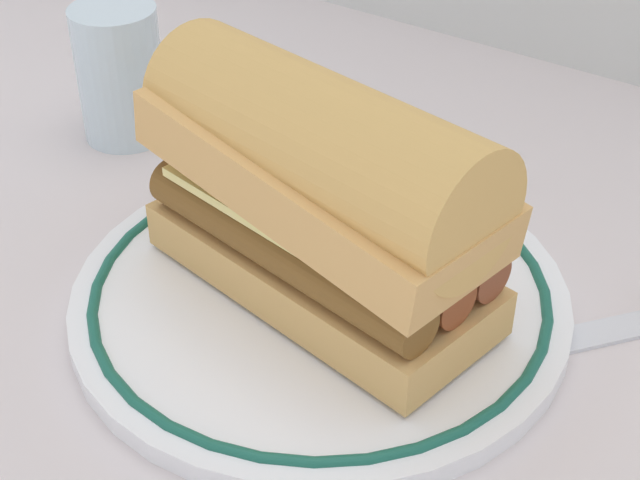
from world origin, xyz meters
TOP-DOWN VIEW (x-y plane):
  - ground_plane at (0.00, 0.00)m, footprint 1.50×1.50m
  - plate at (-0.01, -0.01)m, footprint 0.27×0.27m
  - sausage_sandwich at (-0.01, -0.01)m, footprint 0.20×0.11m
  - drinking_glass at (-0.23, 0.06)m, footprint 0.06×0.06m

SIDE VIEW (x-z plane):
  - ground_plane at x=0.00m, z-range 0.00..0.00m
  - plate at x=-0.01m, z-range 0.00..0.02m
  - drinking_glass at x=-0.23m, z-range -0.01..0.09m
  - sausage_sandwich at x=-0.01m, z-range 0.02..0.14m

